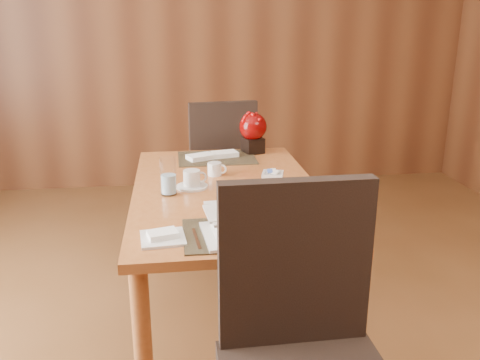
{
  "coord_description": "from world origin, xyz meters",
  "views": [
    {
      "loc": [
        -0.24,
        -1.72,
        1.54
      ],
      "look_at": [
        0.03,
        0.35,
        0.87
      ],
      "focal_mm": 38.0,
      "sensor_mm": 36.0,
      "label": 1
    }
  ],
  "objects": [
    {
      "name": "back_wall",
      "position": [
        0.0,
        3.0,
        1.4
      ],
      "size": [
        5.0,
        0.02,
        2.8
      ],
      "primitive_type": "cube",
      "color": "brown",
      "rests_on": "ground"
    },
    {
      "name": "water_glass",
      "position": [
        -0.28,
        0.55,
        0.84
      ],
      "size": [
        0.09,
        0.09,
        0.18
      ],
      "primitive_type": "cylinder",
      "rotation": [
        0.0,
        0.0,
        -0.16
      ],
      "color": "silver",
      "rests_on": "dining_table"
    },
    {
      "name": "berry_decor",
      "position": [
        0.23,
        1.25,
        0.89
      ],
      "size": [
        0.17,
        0.17,
        0.25
      ],
      "rotation": [
        0.0,
        0.0,
        0.33
      ],
      "color": "black",
      "rests_on": "dining_table"
    },
    {
      "name": "placemat_far",
      "position": [
        0.0,
        1.15,
        0.75
      ],
      "size": [
        0.45,
        0.33,
        0.01
      ],
      "primitive_type": "cube",
      "color": "black",
      "rests_on": "dining_table"
    },
    {
      "name": "dining_table",
      "position": [
        0.0,
        0.6,
        0.65
      ],
      "size": [
        0.9,
        1.5,
        0.75
      ],
      "color": "#AD6330",
      "rests_on": "ground"
    },
    {
      "name": "coffee_cup",
      "position": [
        -0.17,
        0.63,
        0.79
      ],
      "size": [
        0.15,
        0.15,
        0.09
      ],
      "rotation": [
        0.0,
        0.0,
        -0.04
      ],
      "color": "silver",
      "rests_on": "dining_table"
    },
    {
      "name": "sugar_caddy",
      "position": [
        0.23,
        0.63,
        0.78
      ],
      "size": [
        0.13,
        0.13,
        0.06
      ],
      "primitive_type": "cube",
      "rotation": [
        0.0,
        0.0,
        -0.28
      ],
      "color": "silver",
      "rests_on": "dining_table"
    },
    {
      "name": "placemat_near",
      "position": [
        0.0,
        0.05,
        0.75
      ],
      "size": [
        0.45,
        0.33,
        0.01
      ],
      "primitive_type": "cube",
      "color": "black",
      "rests_on": "dining_table"
    },
    {
      "name": "far_chair",
      "position": [
        0.07,
        1.67,
        0.57
      ],
      "size": [
        0.52,
        0.53,
        1.02
      ],
      "rotation": [
        0.0,
        0.0,
        3.25
      ],
      "color": "black",
      "rests_on": "ground"
    },
    {
      "name": "creamer_jug",
      "position": [
        -0.04,
        0.82,
        0.78
      ],
      "size": [
        0.12,
        0.12,
        0.07
      ],
      "primitive_type": null,
      "rotation": [
        0.0,
        0.0,
        -0.37
      ],
      "color": "silver",
      "rests_on": "dining_table"
    },
    {
      "name": "napkins_far",
      "position": [
        -0.01,
        1.15,
        0.77
      ],
      "size": [
        0.32,
        0.19,
        0.03
      ],
      "primitive_type": null,
      "rotation": [
        0.0,
        0.0,
        0.3
      ],
      "color": "white",
      "rests_on": "dining_table"
    },
    {
      "name": "soup_setting",
      "position": [
        -0.02,
        0.03,
        0.8
      ],
      "size": [
        0.29,
        0.29,
        0.11
      ],
      "rotation": [
        0.0,
        0.0,
        0.09
      ],
      "color": "silver",
      "rests_on": "dining_table"
    },
    {
      "name": "bread_plate",
      "position": [
        -0.3,
        0.04,
        0.76
      ],
      "size": [
        0.18,
        0.18,
        0.01
      ],
      "primitive_type": "cube",
      "rotation": [
        0.0,
        0.0,
        0.09
      ],
      "color": "silver",
      "rests_on": "dining_table"
    },
    {
      "name": "near_chair",
      "position": [
        0.12,
        -0.46,
        0.61
      ],
      "size": [
        0.51,
        0.52,
        1.08
      ],
      "rotation": [
        0.0,
        0.0,
        0.01
      ],
      "color": "black",
      "rests_on": "ground"
    }
  ]
}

